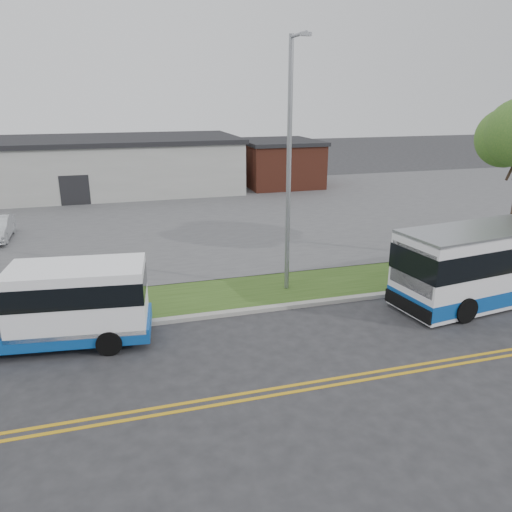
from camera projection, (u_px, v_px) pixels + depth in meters
name	position (u px, v px, depth m)	size (l,w,h in m)	color
ground	(231.00, 329.00, 16.94)	(140.00, 140.00, 0.00)	#28282B
lane_line_north	(264.00, 390.00, 13.42)	(70.00, 0.12, 0.01)	#C59217
lane_line_south	(267.00, 396.00, 13.15)	(70.00, 0.12, 0.01)	#C59217
curb	(224.00, 314.00, 17.92)	(80.00, 0.30, 0.15)	#9E9B93
verge	(213.00, 296.00, 19.57)	(80.00, 3.30, 0.10)	#2E4818
parking_lot	(170.00, 216.00, 32.45)	(80.00, 25.00, 0.10)	#4C4C4F
commercial_building	(77.00, 166.00, 39.32)	(25.40, 10.40, 4.35)	#9E9E99
brick_wing	(279.00, 163.00, 42.86)	(6.30, 7.30, 3.90)	brown
streetlight_near	(290.00, 161.00, 18.60)	(0.35, 1.53, 9.50)	gray
shuttle_bus	(57.00, 304.00, 15.55)	(6.90, 2.92, 2.57)	#0D4495
pedestrian	(85.00, 298.00, 17.14)	(0.60, 0.39, 1.65)	black
grocery_bag_left	(77.00, 319.00, 17.04)	(0.32, 0.32, 0.32)	white
grocery_bag_right	(96.00, 312.00, 17.65)	(0.32, 0.32, 0.32)	white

